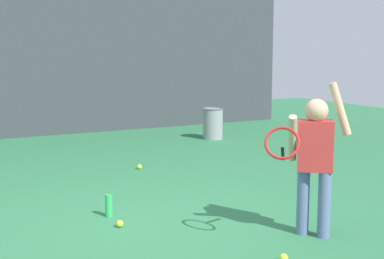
# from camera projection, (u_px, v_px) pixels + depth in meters

# --- Properties ---
(ground_plane) EXTENTS (20.00, 20.00, 0.00)m
(ground_plane) POSITION_uv_depth(u_px,v_px,m) (138.00, 229.00, 5.02)
(ground_plane) COLOR #2D7247
(back_fence_windscreen) EXTENTS (11.54, 0.08, 3.98)m
(back_fence_windscreen) POSITION_uv_depth(u_px,v_px,m) (10.00, 28.00, 9.87)
(back_fence_windscreen) COLOR #383D42
(back_fence_windscreen) RESTS_ON ground
(fence_post_2) EXTENTS (0.09, 0.09, 4.13)m
(fence_post_2) POSITION_uv_depth(u_px,v_px,m) (9.00, 24.00, 9.91)
(fence_post_2) COLOR slate
(fence_post_2) RESTS_ON ground
(fence_post_3) EXTENTS (0.09, 0.09, 4.13)m
(fence_post_3) POSITION_uv_depth(u_px,v_px,m) (152.00, 27.00, 11.22)
(fence_post_3) COLOR slate
(fence_post_3) RESTS_ON ground
(fence_post_4) EXTENTS (0.09, 0.09, 4.13)m
(fence_post_4) POSITION_uv_depth(u_px,v_px,m) (265.00, 29.00, 12.53)
(fence_post_4) COLOR slate
(fence_post_4) RESTS_ON ground
(tennis_player) EXTENTS (0.89, 0.50, 1.35)m
(tennis_player) POSITION_uv_depth(u_px,v_px,m) (314.00, 154.00, 4.72)
(tennis_player) COLOR slate
(tennis_player) RESTS_ON ground
(ball_hopper) EXTENTS (0.38, 0.38, 0.56)m
(ball_hopper) POSITION_uv_depth(u_px,v_px,m) (213.00, 123.00, 10.00)
(ball_hopper) COLOR gray
(ball_hopper) RESTS_ON ground
(water_bottle) EXTENTS (0.07, 0.07, 0.22)m
(water_bottle) POSITION_uv_depth(u_px,v_px,m) (109.00, 206.00, 5.37)
(water_bottle) COLOR green
(water_bottle) RESTS_ON ground
(tennis_ball_0) EXTENTS (0.07, 0.07, 0.07)m
(tennis_ball_0) POSITION_uv_depth(u_px,v_px,m) (139.00, 167.00, 7.50)
(tennis_ball_0) COLOR #CCE033
(tennis_ball_0) RESTS_ON ground
(tennis_ball_4) EXTENTS (0.07, 0.07, 0.07)m
(tennis_ball_4) POSITION_uv_depth(u_px,v_px,m) (284.00, 258.00, 4.23)
(tennis_ball_4) COLOR #CCE033
(tennis_ball_4) RESTS_ON ground
(tennis_ball_6) EXTENTS (0.07, 0.07, 0.07)m
(tennis_ball_6) POSITION_uv_depth(u_px,v_px,m) (120.00, 224.00, 5.06)
(tennis_ball_6) COLOR #CCE033
(tennis_ball_6) RESTS_ON ground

